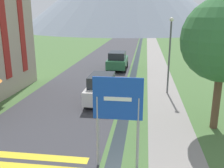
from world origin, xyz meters
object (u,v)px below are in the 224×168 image
streetlamp (170,50)px  tree_by_path (224,40)px  parked_car_near (102,88)px  parked_car_far (117,61)px  road_sign (118,109)px

streetlamp → tree_by_path: (1.83, -5.51, 1.20)m
parked_car_near → streetlamp: bearing=30.1°
streetlamp → parked_car_near: bearing=-149.9°
parked_car_far → road_sign: bearing=-83.6°
streetlamp → tree_by_path: tree_by_path is taller
road_sign → parked_car_far: road_sign is taller
parked_car_near → streetlamp: size_ratio=0.75×
road_sign → parked_car_far: bearing=96.4°
road_sign → streetlamp: (2.52, 9.42, 0.84)m
parked_car_near → streetlamp: 5.42m
parked_car_near → parked_car_far: size_ratio=0.96×
tree_by_path → road_sign: bearing=-138.1°
parked_car_far → streetlamp: 8.97m
road_sign → parked_car_near: road_sign is taller
parked_car_near → streetlamp: (4.29, 2.49, 2.19)m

